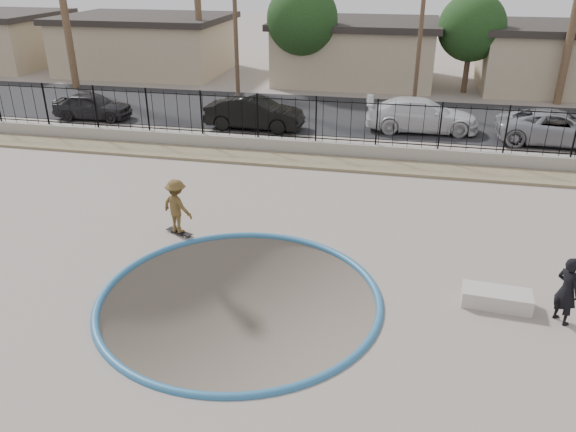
{
  "coord_description": "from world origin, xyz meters",
  "views": [
    {
      "loc": [
        3.59,
        -12.17,
        7.65
      ],
      "look_at": [
        0.58,
        2.0,
        0.93
      ],
      "focal_mm": 35.0,
      "sensor_mm": 36.0,
      "label": 1
    }
  ],
  "objects_px": {
    "skater": "(177,209)",
    "videographer": "(567,290)",
    "car_d": "(558,128)",
    "skateboard": "(179,232)",
    "car_c": "(422,115)",
    "car_a": "(93,106)",
    "car_b": "(254,113)",
    "concrete_ledge": "(496,298)"
  },
  "relations": [
    {
      "from": "car_b",
      "to": "car_c",
      "type": "distance_m",
      "value": 7.99
    },
    {
      "from": "skater",
      "to": "car_d",
      "type": "distance_m",
      "value": 17.66
    },
    {
      "from": "skater",
      "to": "car_d",
      "type": "relative_size",
      "value": 0.31
    },
    {
      "from": "car_d",
      "to": "concrete_ledge",
      "type": "bearing_deg",
      "value": 165.74
    },
    {
      "from": "skateboard",
      "to": "car_b",
      "type": "height_order",
      "value": "car_b"
    },
    {
      "from": "concrete_ledge",
      "to": "car_a",
      "type": "relative_size",
      "value": 0.41
    },
    {
      "from": "concrete_ledge",
      "to": "car_a",
      "type": "xyz_separation_m",
      "value": [
        -18.22,
        13.5,
        0.5
      ]
    },
    {
      "from": "videographer",
      "to": "car_c",
      "type": "relative_size",
      "value": 0.31
    },
    {
      "from": "car_c",
      "to": "car_d",
      "type": "relative_size",
      "value": 1.0
    },
    {
      "from": "videographer",
      "to": "car_a",
      "type": "relative_size",
      "value": 0.42
    },
    {
      "from": "skater",
      "to": "skateboard",
      "type": "xyz_separation_m",
      "value": [
        0.0,
        0.0,
        -0.76
      ]
    },
    {
      "from": "videographer",
      "to": "car_b",
      "type": "distance_m",
      "value": 17.67
    },
    {
      "from": "car_d",
      "to": "car_c",
      "type": "bearing_deg",
      "value": 84.11
    },
    {
      "from": "car_b",
      "to": "car_d",
      "type": "distance_m",
      "value": 13.77
    },
    {
      "from": "car_b",
      "to": "car_d",
      "type": "bearing_deg",
      "value": -86.63
    },
    {
      "from": "concrete_ledge",
      "to": "car_a",
      "type": "distance_m",
      "value": 22.68
    },
    {
      "from": "skater",
      "to": "skateboard",
      "type": "distance_m",
      "value": 0.76
    },
    {
      "from": "car_b",
      "to": "videographer",
      "type": "bearing_deg",
      "value": -139.99
    },
    {
      "from": "skater",
      "to": "car_a",
      "type": "bearing_deg",
      "value": -28.1
    },
    {
      "from": "videographer",
      "to": "car_d",
      "type": "height_order",
      "value": "videographer"
    },
    {
      "from": "car_a",
      "to": "car_c",
      "type": "distance_m",
      "value": 16.52
    },
    {
      "from": "videographer",
      "to": "car_d",
      "type": "bearing_deg",
      "value": -45.6
    },
    {
      "from": "skater",
      "to": "car_c",
      "type": "xyz_separation_m",
      "value": [
        7.17,
        12.74,
        -0.02
      ]
    },
    {
      "from": "skater",
      "to": "videographer",
      "type": "bearing_deg",
      "value": -170.14
    },
    {
      "from": "skateboard",
      "to": "car_b",
      "type": "distance_m",
      "value": 11.49
    },
    {
      "from": "skateboard",
      "to": "car_b",
      "type": "bearing_deg",
      "value": 116.48
    },
    {
      "from": "skateboard",
      "to": "car_c",
      "type": "bearing_deg",
      "value": 83.56
    },
    {
      "from": "concrete_ledge",
      "to": "car_b",
      "type": "xyz_separation_m",
      "value": [
        -9.63,
        13.46,
        0.61
      ]
    },
    {
      "from": "skateboard",
      "to": "car_d",
      "type": "relative_size",
      "value": 0.18
    },
    {
      "from": "skateboard",
      "to": "videographer",
      "type": "relative_size",
      "value": 0.56
    },
    {
      "from": "skater",
      "to": "car_a",
      "type": "xyz_separation_m",
      "value": [
        -9.3,
        11.48,
        -0.12
      ]
    },
    {
      "from": "skater",
      "to": "concrete_ledge",
      "type": "xyz_separation_m",
      "value": [
        8.92,
        -2.02,
        -0.63
      ]
    },
    {
      "from": "car_c",
      "to": "videographer",
      "type": "bearing_deg",
      "value": -171.82
    },
    {
      "from": "skateboard",
      "to": "videographer",
      "type": "xyz_separation_m",
      "value": [
        10.3,
        -2.39,
        0.76
      ]
    },
    {
      "from": "skateboard",
      "to": "car_b",
      "type": "xyz_separation_m",
      "value": [
        -0.71,
        11.44,
        0.74
      ]
    },
    {
      "from": "videographer",
      "to": "car_d",
      "type": "distance_m",
      "value": 14.54
    },
    {
      "from": "skateboard",
      "to": "car_d",
      "type": "bearing_deg",
      "value": 65.27
    },
    {
      "from": "concrete_ledge",
      "to": "videographer",
      "type": "bearing_deg",
      "value": -14.94
    },
    {
      "from": "skater",
      "to": "car_a",
      "type": "relative_size",
      "value": 0.42
    },
    {
      "from": "skater",
      "to": "car_c",
      "type": "bearing_deg",
      "value": -96.47
    },
    {
      "from": "skater",
      "to": "videographer",
      "type": "height_order",
      "value": "skater"
    },
    {
      "from": "skater",
      "to": "car_a",
      "type": "distance_m",
      "value": 14.78
    }
  ]
}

